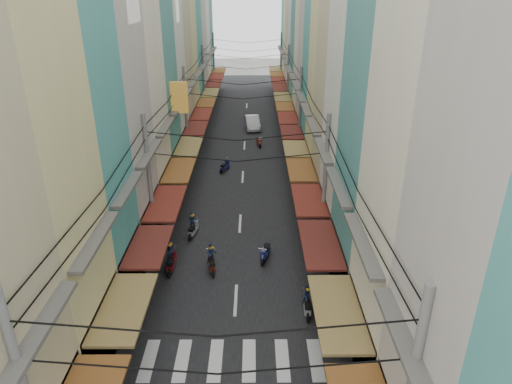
{
  "coord_description": "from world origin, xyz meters",
  "views": [
    {
      "loc": [
        0.92,
        -20.45,
        14.33
      ],
      "look_at": [
        1.05,
        5.47,
        2.53
      ],
      "focal_mm": 32.0,
      "sensor_mm": 36.0,
      "label": 1
    }
  ],
  "objects_px": {
    "traffic_sign": "(359,304)",
    "bicycle": "(363,289)",
    "market_umbrella": "(433,361)",
    "white_car": "(252,128)"
  },
  "relations": [
    {
      "from": "white_car",
      "to": "bicycle",
      "type": "height_order",
      "value": "white_car"
    },
    {
      "from": "white_car",
      "to": "bicycle",
      "type": "bearing_deg",
      "value": -84.33
    },
    {
      "from": "white_car",
      "to": "market_umbrella",
      "type": "height_order",
      "value": "market_umbrella"
    },
    {
      "from": "white_car",
      "to": "bicycle",
      "type": "relative_size",
      "value": 3.02
    },
    {
      "from": "white_car",
      "to": "traffic_sign",
      "type": "bearing_deg",
      "value": -87.96
    },
    {
      "from": "white_car",
      "to": "bicycle",
      "type": "xyz_separation_m",
      "value": [
        5.79,
        -28.91,
        0.0
      ]
    },
    {
      "from": "bicycle",
      "to": "market_umbrella",
      "type": "relative_size",
      "value": 0.61
    },
    {
      "from": "bicycle",
      "to": "white_car",
      "type": "bearing_deg",
      "value": 33.44
    },
    {
      "from": "market_umbrella",
      "to": "white_car",
      "type": "bearing_deg",
      "value": 100.09
    },
    {
      "from": "traffic_sign",
      "to": "bicycle",
      "type": "bearing_deg",
      "value": 72.54
    }
  ]
}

